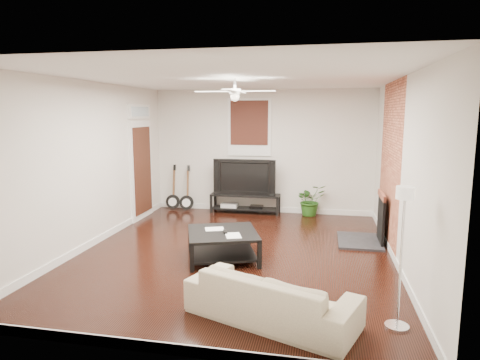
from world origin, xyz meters
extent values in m
cube|color=black|center=(0.00, 0.00, 0.00)|extent=(5.00, 6.00, 0.01)
cube|color=white|center=(0.00, 0.00, 2.80)|extent=(5.00, 6.00, 0.01)
cube|color=silver|center=(0.00, 3.00, 1.40)|extent=(5.00, 0.01, 2.80)
cube|color=silver|center=(0.00, -3.00, 1.40)|extent=(5.00, 0.01, 2.80)
cube|color=silver|center=(-2.50, 0.00, 1.40)|extent=(0.01, 6.00, 2.80)
cube|color=silver|center=(2.50, 0.00, 1.40)|extent=(0.01, 6.00, 2.80)
cube|color=brown|center=(2.49, 1.00, 1.40)|extent=(0.02, 2.20, 2.80)
cube|color=black|center=(2.20, 1.00, 0.46)|extent=(0.80, 1.10, 0.92)
cube|color=#38130F|center=(-0.30, 2.97, 1.95)|extent=(1.00, 0.06, 1.30)
cube|color=white|center=(-2.46, 1.90, 1.25)|extent=(0.08, 1.00, 2.50)
cube|color=black|center=(-0.35, 2.78, 0.22)|extent=(1.57, 0.42, 0.44)
imported|color=black|center=(-0.35, 2.80, 0.85)|extent=(1.41, 0.18, 0.81)
cube|color=black|center=(-0.14, -0.31, 0.22)|extent=(1.34, 1.34, 0.44)
imported|color=tan|center=(0.86, -2.13, 0.28)|extent=(2.03, 1.37, 0.55)
imported|color=#255719|center=(1.12, 2.82, 0.35)|extent=(0.82, 0.79, 0.71)
camera|label=1|loc=(1.37, -6.45, 2.27)|focal=31.35mm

